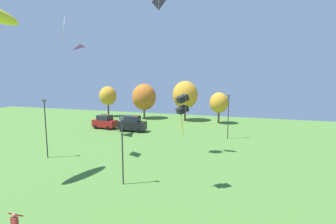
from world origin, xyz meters
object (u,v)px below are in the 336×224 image
object	(u,v)px
kite_flying_6	(182,104)
light_post_1	(228,114)
light_post_3	(122,146)
kite_flying_5	(72,56)
parked_car_leftmost	(105,122)
kite_flying_2	(64,28)
parked_car_second_from_left	(132,124)
kite_flying_7	(159,1)
treeline_tree_2	(185,95)
treeline_tree_3	(219,103)
treeline_tree_0	(108,96)
light_post_0	(46,125)
treeline_tree_1	(144,97)

from	to	relation	value
kite_flying_6	light_post_1	world-z (taller)	kite_flying_6
light_post_1	light_post_3	size ratio (longest dim) A/B	1.10
kite_flying_5	parked_car_leftmost	distance (m)	12.37
kite_flying_2	parked_car_leftmost	distance (m)	20.37
parked_car_second_from_left	light_post_3	size ratio (longest dim) A/B	0.80
kite_flying_5	kite_flying_7	bearing A→B (deg)	-17.33
kite_flying_5	kite_flying_7	size ratio (longest dim) A/B	1.47
light_post_1	treeline_tree_2	world-z (taller)	treeline_tree_2
light_post_1	treeline_tree_3	size ratio (longest dim) A/B	1.07
treeline_tree_0	kite_flying_6	bearing A→B (deg)	-51.06
kite_flying_5	light_post_0	distance (m)	12.58
kite_flying_5	treeline_tree_0	xyz separation A→B (m)	(-5.53, 18.35, -7.03)
kite_flying_2	treeline_tree_0	distance (m)	30.63
light_post_0	treeline_tree_0	xyz separation A→B (m)	(-8.81, 27.53, 0.92)
kite_flying_5	treeline_tree_0	distance (m)	20.41
kite_flying_5	kite_flying_6	world-z (taller)	kite_flying_5
treeline_tree_2	kite_flying_2	bearing A→B (deg)	-102.05
kite_flying_7	treeline_tree_0	xyz separation A→B (m)	(-20.20, 22.93, -12.09)
kite_flying_5	light_post_0	size ratio (longest dim) A/B	0.44
light_post_1	treeline_tree_1	size ratio (longest dim) A/B	0.86
kite_flying_5	light_post_3	world-z (taller)	kite_flying_5
kite_flying_6	treeline_tree_0	xyz separation A→B (m)	(-24.88, 30.78, -2.23)
kite_flying_7	light_post_1	distance (m)	17.92
kite_flying_5	parked_car_second_from_left	bearing A→B (deg)	44.34
parked_car_second_from_left	kite_flying_2	bearing A→B (deg)	-92.30
kite_flying_6	parked_car_leftmost	distance (m)	27.22
light_post_3	treeline_tree_0	size ratio (longest dim) A/B	0.86
parked_car_leftmost	light_post_0	bearing A→B (deg)	-76.24
parked_car_leftmost	treeline_tree_3	world-z (taller)	treeline_tree_3
kite_flying_7	parked_car_second_from_left	world-z (taller)	kite_flying_7
kite_flying_5	kite_flying_6	bearing A→B (deg)	-32.73
treeline_tree_2	kite_flying_7	bearing A→B (deg)	-82.55
kite_flying_5	kite_flying_6	distance (m)	23.49
kite_flying_7	parked_car_leftmost	world-z (taller)	kite_flying_7
kite_flying_7	treeline_tree_2	world-z (taller)	kite_flying_7
parked_car_leftmost	treeline_tree_1	distance (m)	12.45
kite_flying_5	parked_car_second_from_left	size ratio (longest dim) A/B	0.63
parked_car_second_from_left	light_post_3	world-z (taller)	light_post_3
treeline_tree_1	light_post_0	bearing A→B (deg)	-89.26
kite_flying_5	light_post_3	bearing A→B (deg)	-41.83
light_post_0	light_post_1	xyz separation A→B (m)	(17.91, 14.95, -0.09)
kite_flying_6	treeline_tree_1	size ratio (longest dim) A/B	0.43
treeline_tree_1	kite_flying_6	bearing A→B (deg)	-61.98
kite_flying_2	light_post_1	world-z (taller)	kite_flying_2
kite_flying_2	light_post_1	xyz separation A→B (m)	(15.35, 14.36, -10.17)
treeline_tree_3	treeline_tree_0	bearing A→B (deg)	178.05
kite_flying_5	parked_car_second_from_left	world-z (taller)	kite_flying_5
treeline_tree_1	treeline_tree_3	distance (m)	15.53
kite_flying_7	treeline_tree_0	size ratio (longest dim) A/B	0.29
kite_flying_2	treeline_tree_0	world-z (taller)	kite_flying_2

